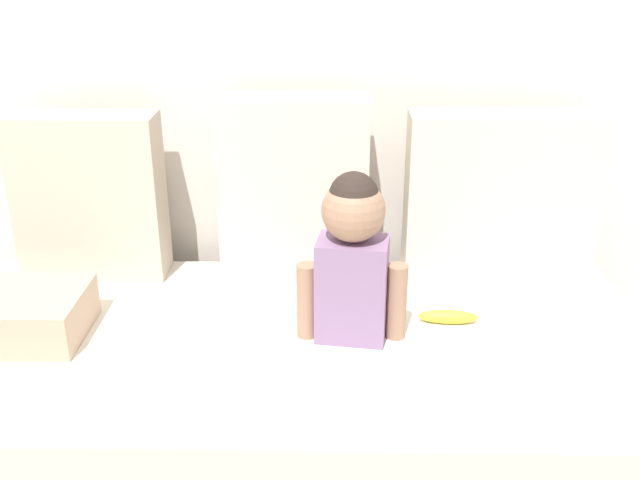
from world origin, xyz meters
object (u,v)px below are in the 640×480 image
object	(u,v)px
folded_blanket	(12,315)
banana	(448,317)
throw_pillow_left	(90,197)
toddler	(353,253)
couch	(291,375)
throw_pillow_center	(294,189)
throw_pillow_right	(500,198)

from	to	relation	value
folded_blanket	banana	bearing A→B (deg)	4.23
throw_pillow_left	toddler	bearing A→B (deg)	-25.71
couch	throw_pillow_center	size ratio (longest dim) A/B	3.57
couch	toddler	world-z (taller)	toddler
couch	throw_pillow_right	xyz separation A→B (m)	(0.64, 0.31, 0.46)
toddler	banana	size ratio (longest dim) A/B	2.79
couch	folded_blanket	size ratio (longest dim) A/B	5.19
couch	throw_pillow_center	world-z (taller)	throw_pillow_center
couch	throw_pillow_center	distance (m)	0.57
throw_pillow_left	throw_pillow_center	xyz separation A→B (m)	(0.64, 0.00, 0.03)
throw_pillow_center	banana	world-z (taller)	throw_pillow_center
throw_pillow_left	folded_blanket	distance (m)	0.47
throw_pillow_center	toddler	size ratio (longest dim) A/B	1.23
throw_pillow_center	toddler	distance (m)	0.43
couch	toddler	size ratio (longest dim) A/B	4.38
couch	folded_blanket	xyz separation A→B (m)	(-0.76, -0.10, 0.25)
throw_pillow_right	toddler	xyz separation A→B (m)	(-0.47, -0.39, -0.02)
throw_pillow_right	folded_blanket	distance (m)	1.47
toddler	banana	distance (m)	0.37
throw_pillow_left	banana	xyz separation A→B (m)	(1.10, -0.32, -0.24)
folded_blanket	throw_pillow_left	bearing A→B (deg)	74.32
throw_pillow_right	banana	bearing A→B (deg)	-120.81
throw_pillow_left	folded_blanket	xyz separation A→B (m)	(-0.11, -0.41, -0.20)
folded_blanket	throw_pillow_center	bearing A→B (deg)	28.27
throw_pillow_left	throw_pillow_center	world-z (taller)	throw_pillow_center
toddler	throw_pillow_left	bearing A→B (deg)	154.29
throw_pillow_right	couch	bearing A→B (deg)	-154.56
throw_pillow_right	folded_blanket	size ratio (longest dim) A/B	1.46
toddler	banana	world-z (taller)	toddler
couch	throw_pillow_left	bearing A→B (deg)	154.56
couch	throw_pillow_left	world-z (taller)	throw_pillow_left
couch	folded_blanket	world-z (taller)	folded_blanket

